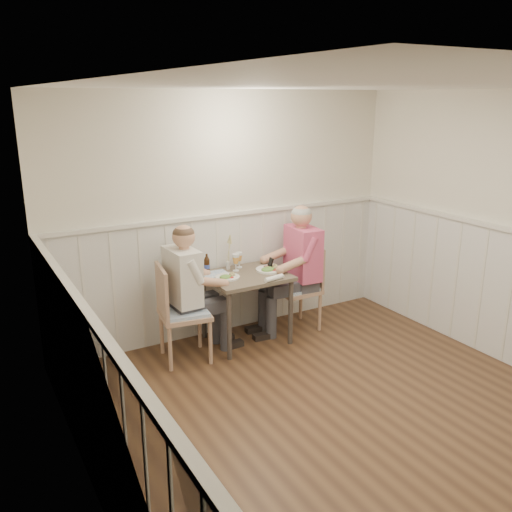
# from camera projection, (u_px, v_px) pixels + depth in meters

# --- Properties ---
(ground_plane) EXTENTS (4.50, 4.50, 0.00)m
(ground_plane) POSITION_uv_depth(u_px,v_px,m) (358.00, 427.00, 4.31)
(ground_plane) COLOR #442C1D
(room_shell) EXTENTS (4.04, 4.54, 2.60)m
(room_shell) POSITION_uv_depth(u_px,v_px,m) (369.00, 243.00, 3.88)
(room_shell) COLOR silver
(room_shell) RESTS_ON ground
(wainscot) EXTENTS (4.00, 4.49, 1.34)m
(wainscot) POSITION_uv_depth(u_px,v_px,m) (310.00, 317.00, 4.69)
(wainscot) COLOR silver
(wainscot) RESTS_ON ground
(dining_table) EXTENTS (0.82, 0.70, 0.75)m
(dining_table) POSITION_uv_depth(u_px,v_px,m) (247.00, 284.00, 5.67)
(dining_table) COLOR brown
(dining_table) RESTS_ON ground
(chair_right) EXTENTS (0.45, 0.45, 0.94)m
(chair_right) POSITION_uv_depth(u_px,v_px,m) (301.00, 284.00, 6.05)
(chair_right) COLOR tan
(chair_right) RESTS_ON ground
(chair_left) EXTENTS (0.53, 0.53, 0.98)m
(chair_left) POSITION_uv_depth(u_px,v_px,m) (178.00, 310.00, 5.27)
(chair_left) COLOR tan
(chair_left) RESTS_ON ground
(man_in_pink) EXTENTS (0.69, 0.48, 1.44)m
(man_in_pink) POSITION_uv_depth(u_px,v_px,m) (299.00, 278.00, 5.99)
(man_in_pink) COLOR #3F3F47
(man_in_pink) RESTS_ON ground
(diner_cream) EXTENTS (0.65, 0.45, 1.38)m
(diner_cream) POSITION_uv_depth(u_px,v_px,m) (187.00, 301.00, 5.36)
(diner_cream) COLOR #3F3F47
(diner_cream) RESTS_ON ground
(plate_man) EXTENTS (0.30, 0.30, 0.07)m
(plate_man) POSITION_uv_depth(u_px,v_px,m) (269.00, 269.00, 5.74)
(plate_man) COLOR white
(plate_man) RESTS_ON dining_table
(plate_diner) EXTENTS (0.25, 0.25, 0.06)m
(plate_diner) POSITION_uv_depth(u_px,v_px,m) (227.00, 276.00, 5.51)
(plate_diner) COLOR white
(plate_diner) RESTS_ON dining_table
(beer_glass_a) EXTENTS (0.07, 0.07, 0.17)m
(beer_glass_a) POSITION_uv_depth(u_px,v_px,m) (239.00, 257.00, 5.82)
(beer_glass_a) COLOR silver
(beer_glass_a) RESTS_ON dining_table
(beer_glass_b) EXTENTS (0.07, 0.07, 0.19)m
(beer_glass_b) POSITION_uv_depth(u_px,v_px,m) (236.00, 260.00, 5.71)
(beer_glass_b) COLOR silver
(beer_glass_b) RESTS_ON dining_table
(beer_bottle) EXTENTS (0.06, 0.06, 0.22)m
(beer_bottle) POSITION_uv_depth(u_px,v_px,m) (207.00, 265.00, 5.62)
(beer_bottle) COLOR black
(beer_bottle) RESTS_ON dining_table
(rolled_napkin) EXTENTS (0.23, 0.09, 0.05)m
(rolled_napkin) POSITION_uv_depth(u_px,v_px,m) (274.00, 278.00, 5.44)
(rolled_napkin) COLOR white
(rolled_napkin) RESTS_ON dining_table
(grass_vase) EXTENTS (0.05, 0.05, 0.40)m
(grass_vase) POSITION_uv_depth(u_px,v_px,m) (228.00, 253.00, 5.76)
(grass_vase) COLOR silver
(grass_vase) RESTS_ON dining_table
(gingham_mat) EXTENTS (0.28, 0.23, 0.01)m
(gingham_mat) POSITION_uv_depth(u_px,v_px,m) (215.00, 274.00, 5.64)
(gingham_mat) COLOR #5E89BB
(gingham_mat) RESTS_ON dining_table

